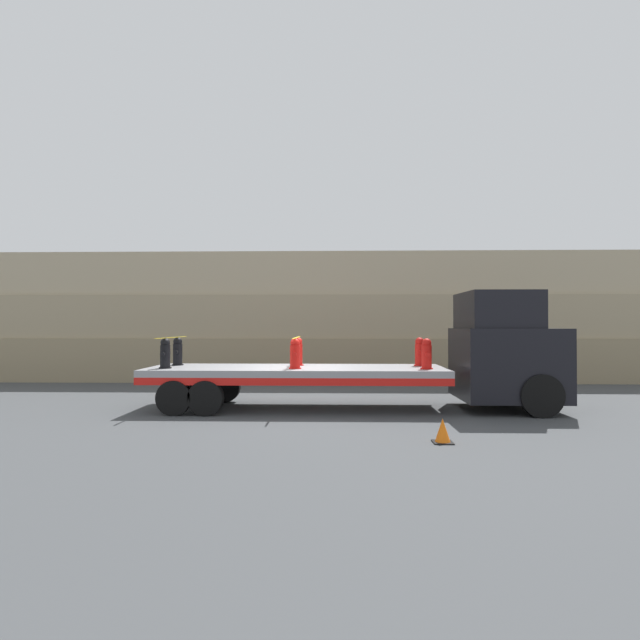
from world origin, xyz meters
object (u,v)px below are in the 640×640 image
at_px(fire_hydrant_black_near_0, 165,354).
at_px(traffic_cone, 443,431).
at_px(flatbed_trailer, 278,375).
at_px(fire_hydrant_red_far_2, 420,352).
at_px(fire_hydrant_black_far_0, 178,352).
at_px(truck_cab, 508,351).
at_px(fire_hydrant_red_near_1, 295,354).
at_px(fire_hydrant_red_near_2, 427,354).
at_px(fire_hydrant_red_far_1, 298,352).

distance_m(fire_hydrant_black_near_0, traffic_cone, 7.88).
height_order(flatbed_trailer, fire_hydrant_red_far_2, fire_hydrant_red_far_2).
bearing_deg(fire_hydrant_black_far_0, flatbed_trailer, -10.20).
distance_m(truck_cab, fire_hydrant_black_near_0, 9.68).
relative_size(fire_hydrant_red_near_1, fire_hydrant_red_near_2, 1.00).
xyz_separation_m(fire_hydrant_black_near_0, fire_hydrant_red_far_1, (3.62, 1.11, 0.00)).
bearing_deg(flatbed_trailer, fire_hydrant_red_far_1, 45.61).
bearing_deg(truck_cab, fire_hydrant_red_far_2, 167.09).
bearing_deg(fire_hydrant_black_near_0, truck_cab, 3.28).
distance_m(flatbed_trailer, fire_hydrant_black_near_0, 3.19).
bearing_deg(fire_hydrant_red_near_1, truck_cab, 5.24).
relative_size(truck_cab, fire_hydrant_black_near_0, 3.97).
bearing_deg(truck_cab, traffic_cone, -123.92).
distance_m(truck_cab, fire_hydrant_red_far_1, 6.07).
bearing_deg(flatbed_trailer, truck_cab, 0.00).
relative_size(fire_hydrant_black_near_0, fire_hydrant_red_far_2, 1.00).
bearing_deg(flatbed_trailer, fire_hydrant_red_near_2, -7.58).
relative_size(fire_hydrant_black_near_0, fire_hydrant_red_near_1, 1.00).
bearing_deg(fire_hydrant_red_near_2, fire_hydrant_black_near_0, 180.00).
height_order(fire_hydrant_black_near_0, fire_hydrant_red_far_2, same).
bearing_deg(flatbed_trailer, fire_hydrant_black_near_0, -169.80).
relative_size(truck_cab, traffic_cone, 6.73).
height_order(fire_hydrant_red_far_2, traffic_cone, fire_hydrant_red_far_2).
distance_m(fire_hydrant_red_near_1, traffic_cone, 5.02).
distance_m(truck_cab, flatbed_trailer, 6.62).
xyz_separation_m(truck_cab, fire_hydrant_black_near_0, (-9.66, -0.55, -0.05)).
distance_m(fire_hydrant_red_near_1, fire_hydrant_red_far_1, 1.11).
bearing_deg(fire_hydrant_red_far_1, truck_cab, -5.24).
bearing_deg(fire_hydrant_red_near_1, fire_hydrant_red_far_2, 17.01).
bearing_deg(traffic_cone, truck_cab, 56.08).
xyz_separation_m(truck_cab, fire_hydrant_red_near_1, (-6.04, -0.55, -0.05)).
height_order(fire_hydrant_red_near_1, fire_hydrant_red_far_2, same).
bearing_deg(truck_cab, fire_hydrant_black_far_0, 176.72).
distance_m(fire_hydrant_black_near_0, fire_hydrant_black_far_0, 1.11).
bearing_deg(fire_hydrant_red_far_2, traffic_cone, -94.11).
relative_size(fire_hydrant_red_near_2, traffic_cone, 1.70).
height_order(flatbed_trailer, fire_hydrant_red_near_1, fire_hydrant_red_near_1).
distance_m(fire_hydrant_black_near_0, fire_hydrant_red_near_1, 3.62).
xyz_separation_m(truck_cab, fire_hydrant_black_far_0, (-9.66, 0.55, -0.05)).
relative_size(truck_cab, fire_hydrant_red_far_1, 3.97).
height_order(truck_cab, flatbed_trailer, truck_cab).
height_order(fire_hydrant_black_near_0, fire_hydrant_red_far_1, same).
height_order(fire_hydrant_red_near_1, traffic_cone, fire_hydrant_red_near_1).
bearing_deg(fire_hydrant_red_near_2, fire_hydrant_red_far_1, 162.99).
relative_size(fire_hydrant_black_near_0, traffic_cone, 1.70).
height_order(fire_hydrant_black_near_0, traffic_cone, fire_hydrant_black_near_0).
height_order(flatbed_trailer, fire_hydrant_red_near_2, fire_hydrant_red_near_2).
bearing_deg(fire_hydrant_red_far_2, fire_hydrant_red_near_2, -90.00).
bearing_deg(traffic_cone, fire_hydrant_black_near_0, 152.91).
height_order(truck_cab, traffic_cone, truck_cab).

